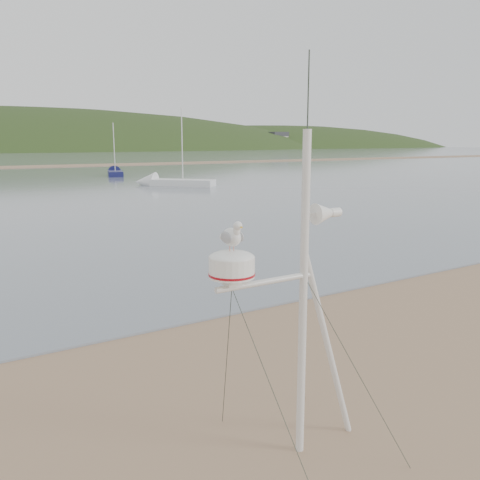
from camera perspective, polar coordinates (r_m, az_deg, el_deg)
mast_rig at (r=5.68m, az=6.79°, el=-13.89°), size 1.91×2.04×4.31m
sailboat_blue_far at (r=54.36m, az=-13.89°, el=7.38°), size 2.89×5.82×5.67m
sailboat_white_near at (r=40.50m, az=-8.63°, el=6.44°), size 5.63×5.75×6.45m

